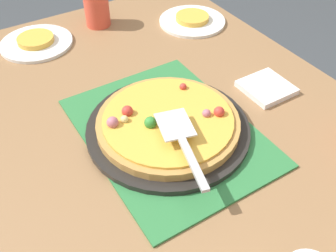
{
  "coord_description": "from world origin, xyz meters",
  "views": [
    {
      "loc": [
        -0.55,
        0.34,
        1.38
      ],
      "look_at": [
        0.0,
        0.0,
        0.77
      ],
      "focal_mm": 41.2,
      "sensor_mm": 36.0,
      "label": 1
    }
  ],
  "objects_px": {
    "plate_near_left": "(37,43)",
    "served_slice_right": "(192,18)",
    "served_slice_left": "(36,39)",
    "plate_far_right": "(192,21)",
    "pizza": "(168,122)",
    "napkin_stack": "(267,88)",
    "pizza_server": "(182,140)",
    "cup_far": "(97,8)",
    "pizza_pan": "(168,128)"
  },
  "relations": [
    {
      "from": "served_slice_left",
      "to": "napkin_stack",
      "type": "xyz_separation_m",
      "value": [
        -0.55,
        -0.45,
        -0.01
      ]
    },
    {
      "from": "cup_far",
      "to": "napkin_stack",
      "type": "xyz_separation_m",
      "value": [
        -0.56,
        -0.23,
        -0.05
      ]
    },
    {
      "from": "cup_far",
      "to": "napkin_stack",
      "type": "height_order",
      "value": "cup_far"
    },
    {
      "from": "pizza",
      "to": "plate_near_left",
      "type": "xyz_separation_m",
      "value": [
        0.55,
        0.14,
        -0.03
      ]
    },
    {
      "from": "cup_far",
      "to": "napkin_stack",
      "type": "distance_m",
      "value": 0.61
    },
    {
      "from": "served_slice_left",
      "to": "served_slice_right",
      "type": "height_order",
      "value": "same"
    },
    {
      "from": "served_slice_left",
      "to": "served_slice_right",
      "type": "distance_m",
      "value": 0.51
    },
    {
      "from": "plate_near_left",
      "to": "served_slice_right",
      "type": "bearing_deg",
      "value": -105.8
    },
    {
      "from": "plate_far_right",
      "to": "pizza_server",
      "type": "bearing_deg",
      "value": 143.35
    },
    {
      "from": "pizza_pan",
      "to": "served_slice_right",
      "type": "bearing_deg",
      "value": -40.52
    },
    {
      "from": "pizza_server",
      "to": "plate_far_right",
      "type": "bearing_deg",
      "value": -36.65
    },
    {
      "from": "pizza",
      "to": "served_slice_left",
      "type": "distance_m",
      "value": 0.56
    },
    {
      "from": "served_slice_left",
      "to": "plate_far_right",
      "type": "bearing_deg",
      "value": -105.8
    },
    {
      "from": "pizza_server",
      "to": "napkin_stack",
      "type": "relative_size",
      "value": 1.94
    },
    {
      "from": "plate_near_left",
      "to": "cup_far",
      "type": "xyz_separation_m",
      "value": [
        0.01,
        -0.22,
        0.06
      ]
    },
    {
      "from": "plate_far_right",
      "to": "napkin_stack",
      "type": "relative_size",
      "value": 1.83
    },
    {
      "from": "napkin_stack",
      "to": "served_slice_right",
      "type": "bearing_deg",
      "value": -5.92
    },
    {
      "from": "plate_far_right",
      "to": "pizza_server",
      "type": "distance_m",
      "value": 0.63
    },
    {
      "from": "pizza",
      "to": "served_slice_right",
      "type": "distance_m",
      "value": 0.54
    },
    {
      "from": "served_slice_right",
      "to": "napkin_stack",
      "type": "xyz_separation_m",
      "value": [
        -0.41,
        0.04,
        -0.01
      ]
    },
    {
      "from": "plate_far_right",
      "to": "cup_far",
      "type": "xyz_separation_m",
      "value": [
        0.15,
        0.27,
        0.06
      ]
    },
    {
      "from": "pizza",
      "to": "served_slice_right",
      "type": "bearing_deg",
      "value": -40.63
    },
    {
      "from": "pizza",
      "to": "pizza_server",
      "type": "distance_m",
      "value": 0.1
    },
    {
      "from": "pizza_pan",
      "to": "pizza_server",
      "type": "xyz_separation_m",
      "value": [
        -0.09,
        0.03,
        0.06
      ]
    },
    {
      "from": "plate_far_right",
      "to": "served_slice_right",
      "type": "xyz_separation_m",
      "value": [
        0.0,
        0.0,
        0.01
      ]
    },
    {
      "from": "pizza_pan",
      "to": "cup_far",
      "type": "xyz_separation_m",
      "value": [
        0.56,
        -0.08,
        0.05
      ]
    },
    {
      "from": "served_slice_left",
      "to": "pizza",
      "type": "bearing_deg",
      "value": -165.88
    },
    {
      "from": "pizza_pan",
      "to": "cup_far",
      "type": "relative_size",
      "value": 3.17
    },
    {
      "from": "pizza_pan",
      "to": "napkin_stack",
      "type": "distance_m",
      "value": 0.31
    },
    {
      "from": "served_slice_left",
      "to": "pizza_server",
      "type": "height_order",
      "value": "pizza_server"
    },
    {
      "from": "pizza_pan",
      "to": "plate_far_right",
      "type": "relative_size",
      "value": 1.73
    },
    {
      "from": "served_slice_right",
      "to": "pizza_server",
      "type": "height_order",
      "value": "pizza_server"
    },
    {
      "from": "pizza",
      "to": "plate_near_left",
      "type": "distance_m",
      "value": 0.56
    },
    {
      "from": "served_slice_left",
      "to": "pizza_server",
      "type": "bearing_deg",
      "value": -169.98
    },
    {
      "from": "cup_far",
      "to": "pizza_pan",
      "type": "bearing_deg",
      "value": 172.16
    },
    {
      "from": "plate_near_left",
      "to": "napkin_stack",
      "type": "xyz_separation_m",
      "value": [
        -0.55,
        -0.45,
        0.0
      ]
    },
    {
      "from": "plate_near_left",
      "to": "cup_far",
      "type": "distance_m",
      "value": 0.22
    },
    {
      "from": "plate_far_right",
      "to": "pizza",
      "type": "bearing_deg",
      "value": 139.37
    },
    {
      "from": "napkin_stack",
      "to": "plate_far_right",
      "type": "bearing_deg",
      "value": -5.92
    },
    {
      "from": "plate_near_left",
      "to": "served_slice_left",
      "type": "relative_size",
      "value": 2.0
    },
    {
      "from": "napkin_stack",
      "to": "served_slice_left",
      "type": "bearing_deg",
      "value": 38.98
    },
    {
      "from": "pizza_pan",
      "to": "plate_near_left",
      "type": "distance_m",
      "value": 0.56
    },
    {
      "from": "served_slice_left",
      "to": "napkin_stack",
      "type": "distance_m",
      "value": 0.71
    },
    {
      "from": "pizza_server",
      "to": "cup_far",
      "type": "bearing_deg",
      "value": -8.87
    },
    {
      "from": "served_slice_left",
      "to": "pizza_server",
      "type": "xyz_separation_m",
      "value": [
        -0.64,
        -0.11,
        0.05
      ]
    },
    {
      "from": "pizza",
      "to": "pizza_pan",
      "type": "bearing_deg",
      "value": -124.49
    },
    {
      "from": "pizza",
      "to": "napkin_stack",
      "type": "xyz_separation_m",
      "value": [
        -0.0,
        -0.31,
        -0.03
      ]
    },
    {
      "from": "pizza",
      "to": "cup_far",
      "type": "xyz_separation_m",
      "value": [
        0.56,
        -0.08,
        0.03
      ]
    },
    {
      "from": "pizza_server",
      "to": "napkin_stack",
      "type": "distance_m",
      "value": 0.35
    },
    {
      "from": "plate_far_right",
      "to": "napkin_stack",
      "type": "bearing_deg",
      "value": 174.08
    }
  ]
}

